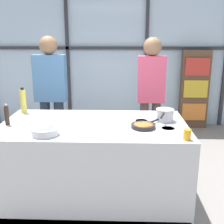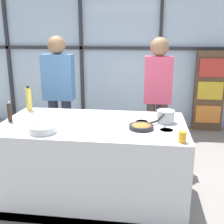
% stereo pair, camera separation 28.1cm
% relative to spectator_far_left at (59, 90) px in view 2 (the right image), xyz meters
% --- Properties ---
extents(ground_plane, '(18.00, 18.00, 0.00)m').
position_rel_spectator_far_left_xyz_m(ground_plane, '(0.70, -1.03, -1.02)').
color(ground_plane, gray).
extents(back_window_wall, '(6.40, 0.10, 2.80)m').
position_rel_spectator_far_left_xyz_m(back_window_wall, '(0.70, 1.76, 0.38)').
color(back_window_wall, silver).
rests_on(back_window_wall, ground_plane).
extents(bookshelf, '(0.54, 0.19, 1.51)m').
position_rel_spectator_far_left_xyz_m(bookshelf, '(2.41, 1.58, -0.26)').
color(bookshelf, brown).
rests_on(bookshelf, ground_plane).
extents(demo_island, '(1.96, 1.08, 0.89)m').
position_rel_spectator_far_left_xyz_m(demo_island, '(0.70, -1.03, -0.58)').
color(demo_island, silver).
rests_on(demo_island, ground_plane).
extents(spectator_far_left, '(0.44, 0.25, 1.78)m').
position_rel_spectator_far_left_xyz_m(spectator_far_left, '(0.00, 0.00, 0.00)').
color(spectator_far_left, '#232838').
rests_on(spectator_far_left, ground_plane).
extents(spectator_center_left, '(0.37, 0.25, 1.76)m').
position_rel_spectator_far_left_xyz_m(spectator_center_left, '(1.40, -0.00, 0.02)').
color(spectator_center_left, '#47382D').
rests_on(spectator_center_left, ground_plane).
extents(frying_pan, '(0.34, 0.37, 0.04)m').
position_rel_spectator_far_left_xyz_m(frying_pan, '(1.22, -1.15, -0.11)').
color(frying_pan, '#232326').
rests_on(frying_pan, demo_island).
extents(saucepan, '(0.19, 0.35, 0.13)m').
position_rel_spectator_far_left_xyz_m(saucepan, '(1.46, -0.91, -0.06)').
color(saucepan, silver).
rests_on(saucepan, demo_island).
extents(white_plate, '(0.24, 0.24, 0.01)m').
position_rel_spectator_far_left_xyz_m(white_plate, '(0.25, -0.84, -0.12)').
color(white_plate, white).
rests_on(white_plate, demo_island).
extents(mixing_bowl, '(0.26, 0.26, 0.07)m').
position_rel_spectator_far_left_xyz_m(mixing_bowl, '(0.28, -1.39, -0.09)').
color(mixing_bowl, silver).
rests_on(mixing_bowl, demo_island).
extents(oil_bottle, '(0.07, 0.07, 0.30)m').
position_rel_spectator_far_left_xyz_m(oil_bottle, '(-0.18, -0.63, 0.01)').
color(oil_bottle, '#E0CC4C').
rests_on(oil_bottle, demo_island).
extents(pepper_grinder, '(0.05, 0.05, 0.23)m').
position_rel_spectator_far_left_xyz_m(pepper_grinder, '(-0.19, -1.11, -0.03)').
color(pepper_grinder, '#332319').
rests_on(pepper_grinder, demo_island).
extents(juice_glass_near, '(0.07, 0.07, 0.10)m').
position_rel_spectator_far_left_xyz_m(juice_glass_near, '(1.58, -1.47, -0.08)').
color(juice_glass_near, orange).
rests_on(juice_glass_near, demo_island).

